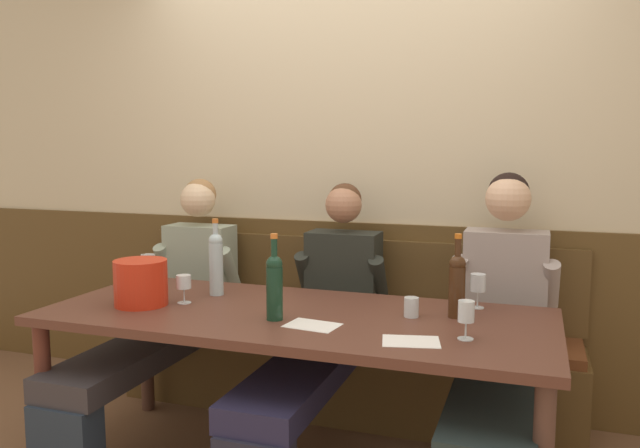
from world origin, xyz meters
The scene contains 18 objects.
room_wall_back centered at (0.00, 1.09, 1.40)m, with size 6.80×0.08×2.80m, color beige.
wood_wainscot_panel centered at (0.00, 1.04, 0.51)m, with size 6.80×0.03×1.03m, color brown.
wall_bench centered at (0.00, 0.83, 0.28)m, with size 2.50×0.42×0.94m.
dining_table centered at (0.00, 0.11, 0.66)m, with size 2.20×0.90×0.74m.
person_left_seat centered at (-0.86, 0.43, 0.61)m, with size 0.49×1.32×1.27m.
person_center_right_seat centered at (0.01, 0.43, 0.61)m, with size 0.49×1.32×1.26m.
person_right_seat centered at (0.85, 0.45, 0.65)m, with size 0.50×1.33×1.33m.
ice_bucket centered at (-0.71, 0.01, 0.84)m, with size 0.24×0.24×0.21m, color red.
wine_bottle_green_tall centered at (0.67, 0.27, 0.89)m, with size 0.07×0.07×0.36m.
wine_bottle_amber_mid centered at (-0.04, -0.02, 0.89)m, with size 0.07×0.07×0.36m.
wine_bottle_clear_water centered at (-0.48, 0.30, 0.90)m, with size 0.07×0.07×0.37m.
wine_glass_right_end centered at (0.74, 0.45, 0.85)m, with size 0.07×0.07×0.15m.
wine_glass_center_front centered at (-0.95, 0.43, 0.85)m, with size 0.07×0.07×0.15m.
wine_glass_by_bottle centered at (-0.54, 0.10, 0.83)m, with size 0.07×0.07×0.13m.
wine_glass_left_end centered at (0.74, -0.03, 0.84)m, with size 0.06×0.06×0.15m.
water_tumbler_right centered at (0.49, 0.21, 0.78)m, with size 0.06×0.06×0.08m, color silver.
tasting_sheet_left_guest centered at (0.14, -0.05, 0.74)m, with size 0.21×0.15×0.00m, color white.
tasting_sheet_right_guest centered at (0.56, -0.13, 0.74)m, with size 0.21×0.15×0.00m, color white.
Camera 1 is at (0.97, -2.36, 1.45)m, focal length 35.27 mm.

